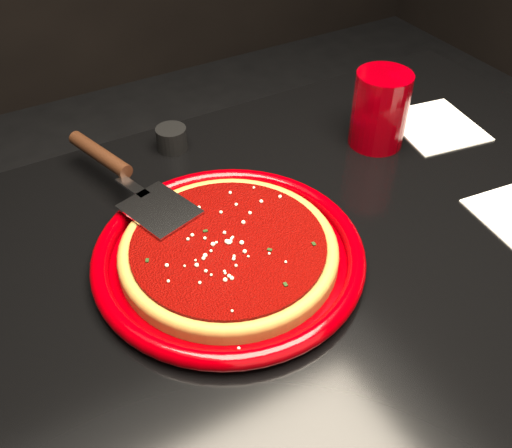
{
  "coord_description": "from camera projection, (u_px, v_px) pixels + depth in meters",
  "views": [
    {
      "loc": [
        -0.35,
        -0.47,
        1.32
      ],
      "look_at": [
        -0.05,
        0.06,
        0.77
      ],
      "focal_mm": 40.0,
      "sensor_mm": 36.0,
      "label": 1
    }
  ],
  "objects": [
    {
      "name": "table",
      "position": [
        294.0,
        392.0,
        1.06
      ],
      "size": [
        1.2,
        0.8,
        0.75
      ],
      "primitive_type": "cube",
      "color": "black",
      "rests_on": "floor"
    },
    {
      "name": "plate",
      "position": [
        229.0,
        254.0,
        0.78
      ],
      "size": [
        0.39,
        0.39,
        0.03
      ],
      "primitive_type": "cylinder",
      "rotation": [
        0.0,
        0.0,
        -0.05
      ],
      "color": "#6D0003",
      "rests_on": "table"
    },
    {
      "name": "pizza_crust",
      "position": [
        229.0,
        252.0,
        0.78
      ],
      "size": [
        0.32,
        0.32,
        0.01
      ],
      "primitive_type": "cylinder",
      "rotation": [
        0.0,
        0.0,
        -0.05
      ],
      "color": "brown",
      "rests_on": "plate"
    },
    {
      "name": "pizza_crust_rim",
      "position": [
        229.0,
        248.0,
        0.77
      ],
      "size": [
        0.32,
        0.32,
        0.02
      ],
      "primitive_type": "torus",
      "rotation": [
        0.0,
        0.0,
        -0.05
      ],
      "color": "brown",
      "rests_on": "plate"
    },
    {
      "name": "pizza_sauce",
      "position": [
        228.0,
        245.0,
        0.77
      ],
      "size": [
        0.28,
        0.28,
        0.01
      ],
      "primitive_type": "cylinder",
      "rotation": [
        0.0,
        0.0,
        -0.05
      ],
      "color": "#630402",
      "rests_on": "plate"
    },
    {
      "name": "parmesan_dusting",
      "position": [
        228.0,
        241.0,
        0.77
      ],
      "size": [
        0.26,
        0.26,
        0.01
      ],
      "primitive_type": null,
      "color": "beige",
      "rests_on": "plate"
    },
    {
      "name": "basil_flecks",
      "position": [
        228.0,
        242.0,
        0.77
      ],
      "size": [
        0.24,
        0.24,
        0.0
      ],
      "primitive_type": null,
      "color": "black",
      "rests_on": "plate"
    },
    {
      "name": "pizza_server",
      "position": [
        128.0,
        177.0,
        0.86
      ],
      "size": [
        0.19,
        0.36,
        0.03
      ],
      "primitive_type": null,
      "rotation": [
        0.0,
        0.0,
        0.29
      ],
      "color": "#AFB2B7",
      "rests_on": "plate"
    },
    {
      "name": "cup",
      "position": [
        380.0,
        110.0,
        0.97
      ],
      "size": [
        0.1,
        0.1,
        0.13
      ],
      "primitive_type": "cylinder",
      "rotation": [
        0.0,
        0.0,
        -0.09
      ],
      "color": "#7D0005",
      "rests_on": "table"
    },
    {
      "name": "napkin_b",
      "position": [
        435.0,
        126.0,
        1.05
      ],
      "size": [
        0.17,
        0.18,
        0.0
      ],
      "primitive_type": "cube",
      "rotation": [
        0.0,
        0.0,
        -0.15
      ],
      "color": "silver",
      "rests_on": "table"
    },
    {
      "name": "ramekin",
      "position": [
        172.0,
        139.0,
        0.98
      ],
      "size": [
        0.07,
        0.07,
        0.04
      ],
      "primitive_type": "cylinder",
      "rotation": [
        0.0,
        0.0,
        0.31
      ],
      "color": "black",
      "rests_on": "table"
    }
  ]
}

